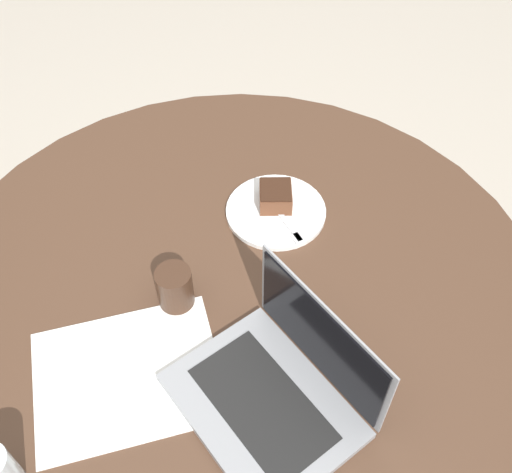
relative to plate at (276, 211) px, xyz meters
name	(u,v)px	position (x,y,z in m)	size (l,w,h in m)	color
ground_plane	(241,422)	(0.05, 0.23, -0.72)	(12.00, 12.00, 0.00)	#B7AD9E
dining_table	(235,309)	(0.05, 0.23, -0.09)	(1.36, 1.36, 0.71)	#4C3323
paper_document	(127,375)	(0.20, 0.47, 0.00)	(0.44, 0.41, 0.00)	white
plate	(276,211)	(0.00, 0.00, 0.00)	(0.24, 0.24, 0.01)	white
cake_slice	(276,196)	(0.00, -0.02, 0.03)	(0.09, 0.10, 0.05)	brown
fork	(286,222)	(-0.03, 0.04, 0.01)	(0.12, 0.15, 0.00)	silver
coffee_glass	(175,288)	(0.16, 0.29, 0.04)	(0.07, 0.07, 0.10)	#3D2619
laptop	(276,390)	(-0.08, 0.46, 0.03)	(0.42, 0.41, 0.22)	gray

